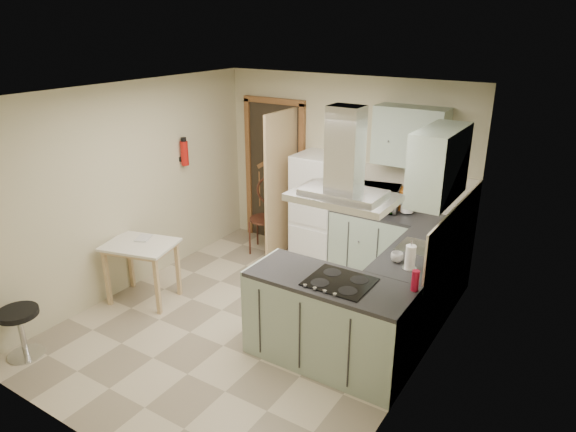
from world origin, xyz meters
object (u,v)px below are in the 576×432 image
Objects in this scene: extractor_hood at (343,197)px; fridge at (319,208)px; microwave at (377,197)px; drop_leaf_table at (143,272)px; bentwood_chair at (265,219)px; peninsula at (329,322)px; stool at (22,333)px.

fridge is at bearing 123.79° from extractor_hood.
extractor_hood is 1.63× the size of microwave.
bentwood_chair is at bearing 63.35° from drop_leaf_table.
fridge is 2.44m from drop_leaf_table.
fridge reaches higher than bentwood_chair.
bentwood_chair reaches higher than peninsula.
microwave is (1.59, 0.19, 0.56)m from bentwood_chair.
drop_leaf_table is at bearing -177.38° from extractor_hood.
stool is at bearing -111.78° from drop_leaf_table.
fridge reaches higher than microwave.
extractor_hood reaches higher than bentwood_chair.
microwave is at bearing 58.28° from stool.
bentwood_chair is at bearing 139.29° from extractor_hood.
stool is at bearing -150.32° from extractor_hood.
peninsula is 2.81× the size of microwave.
microwave reaches higher than stool.
microwave is at bearing 1.53° from fridge.
extractor_hood is at bearing -56.21° from fridge.
peninsula is 1.58× the size of bentwood_chair.
fridge is 0.84m from bentwood_chair.
peninsula is at bearing -11.82° from drop_leaf_table.
microwave is at bearing 104.23° from extractor_hood.
extractor_hood is at bearing 29.68° from stool.
drop_leaf_table is 1.51× the size of stool.
extractor_hood reaches higher than fridge.
peninsula reaches higher than drop_leaf_table.
fridge is 2.72× the size of microwave.
peninsula is at bearing -58.26° from fridge.
microwave is (0.82, 0.02, 0.30)m from fridge.
microwave reaches higher than peninsula.
peninsula is at bearing 30.63° from stool.
peninsula is 2.99× the size of stool.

